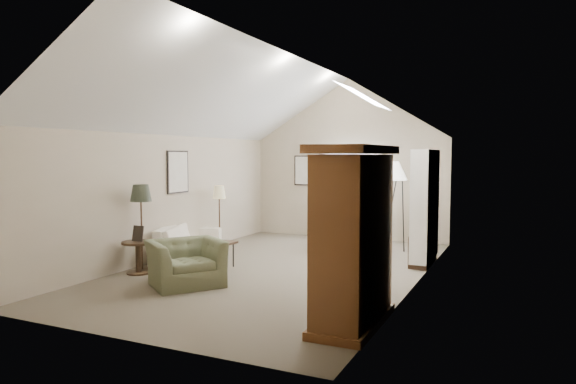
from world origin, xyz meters
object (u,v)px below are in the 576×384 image
at_px(armoire, 353,236).
at_px(armchair_near, 186,263).
at_px(armchair_far, 344,223).
at_px(coffee_table, 210,254).
at_px(side_chair, 353,227).
at_px(side_table, 138,257).
at_px(sofa, 188,241).

bearing_deg(armoire, armchair_near, 166.51).
bearing_deg(armchair_far, coffee_table, 80.37).
bearing_deg(armchair_far, side_chair, 131.36).
bearing_deg(coffee_table, armchair_near, -72.02).
height_order(armchair_far, side_table, armchair_far).
relative_size(sofa, side_chair, 2.08).
xyz_separation_m(armoire, coffee_table, (-3.47, 2.06, -0.86)).
bearing_deg(coffee_table, armchair_far, 67.47).
xyz_separation_m(coffee_table, side_chair, (2.02, 2.50, 0.31)).
bearing_deg(side_table, side_chair, 51.03).
height_order(armoire, armchair_far, armoire).
bearing_deg(armoire, side_table, 166.25).
bearing_deg(coffee_table, armoire, -30.71).
height_order(coffee_table, side_chair, side_chair).
distance_m(armoire, armchair_near, 3.21).
distance_m(armchair_near, armchair_far, 4.96).
bearing_deg(armoire, sofa, 148.83).
xyz_separation_m(armchair_near, armchair_far, (1.03, 4.85, 0.13)).
relative_size(sofa, coffee_table, 2.41).
relative_size(coffee_table, side_table, 1.65).
bearing_deg(armchair_far, side_table, 76.13).
distance_m(armchair_near, side_table, 1.30).
distance_m(sofa, side_table, 1.60).
bearing_deg(side_chair, side_table, -139.67).
relative_size(armchair_far, side_chair, 0.99).
distance_m(armoire, side_chair, 4.82).
bearing_deg(armchair_near, sofa, 71.79).
distance_m(armoire, coffee_table, 4.12).
bearing_deg(armchair_far, sofa, 63.88).
xyz_separation_m(armoire, side_chair, (-1.45, 4.56, -0.55)).
distance_m(armchair_far, coffee_table, 3.82).
bearing_deg(side_chair, coffee_table, -139.55).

